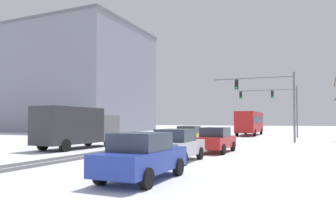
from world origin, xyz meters
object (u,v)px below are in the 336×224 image
Objects in this scene: traffic_signal_far_right at (275,101)px; office_building_far_left_block at (80,81)px; car_silver_third at (177,145)px; box_truck_delivery at (78,126)px; car_yellow_cab_lead at (189,135)px; bus_oncoming at (250,122)px; traffic_signal_near_right at (270,94)px; car_red_second at (216,140)px; car_blue_fourth at (142,156)px.

traffic_signal_far_right is 40.75m from office_building_far_left_block.
car_silver_third is 10.39m from box_truck_delivery.
car_yellow_cab_lead is 0.38× the size of bus_oncoming.
office_building_far_left_block is (-39.73, 21.40, 6.00)m from traffic_signal_near_right.
traffic_signal_near_right is at bearing -87.63° from traffic_signal_far_right.
bus_oncoming reaches higher than car_yellow_cab_lead.
box_truck_delivery is 43.70m from office_building_far_left_block.
car_red_second is at bearing 7.45° from box_truck_delivery.
office_building_far_left_block reaches higher than car_red_second.
office_building_far_left_block reaches higher than car_yellow_cab_lead.
traffic_signal_far_right is at bearing 87.06° from car_blue_fourth.
traffic_signal_far_right is 18.19m from car_yellow_cab_lead.
bus_oncoming is (-1.43, 31.94, 1.18)m from car_silver_third.
traffic_signal_far_right is at bearing -13.46° from office_building_far_left_block.
car_yellow_cab_lead is 43.70m from office_building_far_left_block.
traffic_signal_far_right is 28.00m from car_silver_third.
office_building_far_left_block reaches higher than traffic_signal_near_right.
traffic_signal_near_right is at bearing 77.01° from car_red_second.
office_building_far_left_block is at bearing 151.68° from traffic_signal_near_right.
car_red_second is 0.17× the size of office_building_far_left_block.
traffic_signal_far_right is 26.67m from box_truck_delivery.
car_red_second is at bearing 83.89° from car_silver_third.
bus_oncoming is at bearing 94.29° from car_red_second.
office_building_far_left_block is (-27.23, 33.01, 8.87)m from box_truck_delivery.
car_yellow_cab_lead is (-5.65, -16.85, -3.88)m from traffic_signal_far_right.
car_red_second is (-1.87, -22.30, -3.88)m from traffic_signal_far_right.
bus_oncoming is 0.44× the size of office_building_far_left_block.
car_yellow_cab_lead is 1.01× the size of car_silver_third.
traffic_signal_near_right is at bearing 38.13° from car_yellow_cab_lead.
car_blue_fourth is at bearing -86.60° from bus_oncoming.
car_blue_fourth is (3.98, -15.79, 0.00)m from car_yellow_cab_lead.
car_yellow_cab_lead is 0.17× the size of office_building_far_left_block.
car_silver_third is 0.37× the size of bus_oncoming.
car_silver_third and car_blue_fourth have the same top height.
car_red_second is at bearing -55.25° from car_yellow_cab_lead.
bus_oncoming is at bearing 131.87° from traffic_signal_far_right.
traffic_signal_near_right is 17.29m from box_truck_delivery.
car_blue_fourth is 0.17× the size of office_building_far_left_block.
bus_oncoming reaches higher than car_red_second.
bus_oncoming is (-3.87, 4.32, -2.71)m from traffic_signal_far_right.
box_truck_delivery reaches higher than car_red_second.
traffic_signal_near_right is at bearing 79.33° from car_silver_third.
traffic_signal_far_right is (-0.50, 12.02, 0.19)m from traffic_signal_near_right.
traffic_signal_near_right is 17.10m from bus_oncoming.
car_yellow_cab_lead is at bearing -94.81° from bus_oncoming.
traffic_signal_far_right is at bearing -48.13° from bus_oncoming.
car_silver_third is 53.07m from office_building_far_left_block.
bus_oncoming is (-4.37, 16.34, -2.51)m from traffic_signal_near_right.
car_blue_fourth is (-2.17, -20.61, -3.69)m from traffic_signal_near_right.
traffic_signal_near_right is 21.05m from car_blue_fourth.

